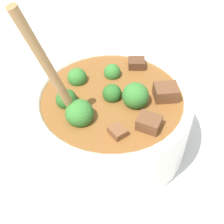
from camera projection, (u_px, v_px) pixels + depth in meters
ground_plane at (112, 140)px, 0.53m from camera, size 4.00×4.00×0.00m
stew_bowl at (112, 116)px, 0.49m from camera, size 0.24×0.24×0.28m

